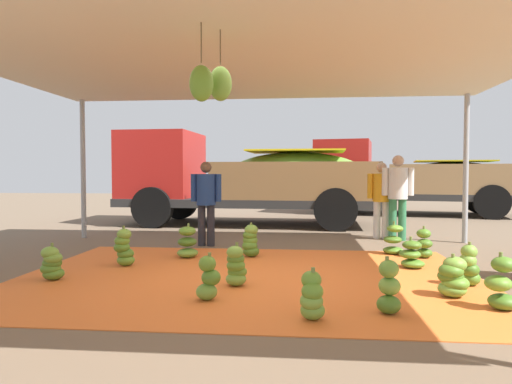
{
  "coord_description": "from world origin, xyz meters",
  "views": [
    {
      "loc": [
        0.67,
        -5.93,
        1.35
      ],
      "look_at": [
        -0.01,
        1.17,
        1.05
      ],
      "focal_mm": 32.74,
      "sensor_mm": 36.0,
      "label": 1
    }
  ],
  "objects_px": {
    "banana_bunch_11": "(469,266)",
    "cargo_truck_far": "(404,178)",
    "banana_bunch_2": "(236,267)",
    "banana_bunch_8": "(453,278)",
    "worker_1": "(206,197)",
    "banana_bunch_3": "(412,255)",
    "banana_bunch_6": "(393,241)",
    "banana_bunch_13": "(187,243)",
    "worker_0": "(381,194)",
    "banana_bunch_4": "(389,289)",
    "banana_bunch_5": "(501,285)",
    "banana_bunch_7": "(208,279)",
    "banana_bunch_9": "(250,242)",
    "banana_bunch_0": "(424,245)",
    "worker_2": "(398,191)",
    "banana_bunch_1": "(52,264)",
    "cargo_truck_main": "(241,177)",
    "banana_bunch_10": "(312,297)",
    "banana_bunch_12": "(124,248)"
  },
  "relations": [
    {
      "from": "banana_bunch_13",
      "to": "worker_2",
      "type": "distance_m",
      "value": 4.41
    },
    {
      "from": "banana_bunch_5",
      "to": "banana_bunch_6",
      "type": "height_order",
      "value": "banana_bunch_5"
    },
    {
      "from": "banana_bunch_6",
      "to": "banana_bunch_8",
      "type": "distance_m",
      "value": 2.63
    },
    {
      "from": "banana_bunch_2",
      "to": "banana_bunch_3",
      "type": "relative_size",
      "value": 1.18
    },
    {
      "from": "banana_bunch_0",
      "to": "banana_bunch_10",
      "type": "bearing_deg",
      "value": -119.14
    },
    {
      "from": "cargo_truck_main",
      "to": "banana_bunch_12",
      "type": "bearing_deg",
      "value": -99.74
    },
    {
      "from": "cargo_truck_far",
      "to": "worker_1",
      "type": "distance_m",
      "value": 8.66
    },
    {
      "from": "banana_bunch_0",
      "to": "worker_0",
      "type": "distance_m",
      "value": 2.3
    },
    {
      "from": "banana_bunch_3",
      "to": "banana_bunch_6",
      "type": "bearing_deg",
      "value": 91.92
    },
    {
      "from": "cargo_truck_far",
      "to": "worker_2",
      "type": "xyz_separation_m",
      "value": [
        -1.41,
        -5.98,
        -0.19
      ]
    },
    {
      "from": "banana_bunch_3",
      "to": "worker_1",
      "type": "xyz_separation_m",
      "value": [
        -3.29,
        1.71,
        0.72
      ]
    },
    {
      "from": "banana_bunch_7",
      "to": "banana_bunch_9",
      "type": "relative_size",
      "value": 0.91
    },
    {
      "from": "banana_bunch_9",
      "to": "worker_1",
      "type": "relative_size",
      "value": 0.35
    },
    {
      "from": "banana_bunch_13",
      "to": "worker_0",
      "type": "height_order",
      "value": "worker_0"
    },
    {
      "from": "banana_bunch_8",
      "to": "banana_bunch_13",
      "type": "relative_size",
      "value": 0.87
    },
    {
      "from": "banana_bunch_9",
      "to": "banana_bunch_12",
      "type": "xyz_separation_m",
      "value": [
        -1.73,
        -0.91,
        0.01
      ]
    },
    {
      "from": "banana_bunch_7",
      "to": "banana_bunch_1",
      "type": "bearing_deg",
      "value": 161.84
    },
    {
      "from": "worker_2",
      "to": "banana_bunch_2",
      "type": "bearing_deg",
      "value": -123.63
    },
    {
      "from": "banana_bunch_5",
      "to": "worker_1",
      "type": "bearing_deg",
      "value": 134.98
    },
    {
      "from": "cargo_truck_far",
      "to": "worker_0",
      "type": "bearing_deg",
      "value": -106.29
    },
    {
      "from": "worker_0",
      "to": "banana_bunch_6",
      "type": "bearing_deg",
      "value": -93.49
    },
    {
      "from": "cargo_truck_main",
      "to": "cargo_truck_far",
      "type": "xyz_separation_m",
      "value": [
        4.88,
        3.39,
        -0.05
      ]
    },
    {
      "from": "banana_bunch_13",
      "to": "banana_bunch_4",
      "type": "bearing_deg",
      "value": -45.57
    },
    {
      "from": "banana_bunch_6",
      "to": "banana_bunch_9",
      "type": "bearing_deg",
      "value": -168.92
    },
    {
      "from": "worker_1",
      "to": "banana_bunch_2",
      "type": "bearing_deg",
      "value": -71.98
    },
    {
      "from": "banana_bunch_8",
      "to": "banana_bunch_10",
      "type": "bearing_deg",
      "value": -148.18
    },
    {
      "from": "banana_bunch_8",
      "to": "cargo_truck_main",
      "type": "xyz_separation_m",
      "value": [
        -3.2,
        6.88,
        1.01
      ]
    },
    {
      "from": "banana_bunch_11",
      "to": "worker_1",
      "type": "bearing_deg",
      "value": 143.87
    },
    {
      "from": "banana_bunch_9",
      "to": "banana_bunch_1",
      "type": "bearing_deg",
      "value": -141.1
    },
    {
      "from": "banana_bunch_2",
      "to": "cargo_truck_main",
      "type": "distance_m",
      "value": 6.74
    },
    {
      "from": "banana_bunch_13",
      "to": "cargo_truck_far",
      "type": "relative_size",
      "value": 0.08
    },
    {
      "from": "banana_bunch_2",
      "to": "banana_bunch_8",
      "type": "height_order",
      "value": "banana_bunch_2"
    },
    {
      "from": "banana_bunch_6",
      "to": "banana_bunch_13",
      "type": "bearing_deg",
      "value": -169.23
    },
    {
      "from": "cargo_truck_far",
      "to": "banana_bunch_6",
      "type": "bearing_deg",
      "value": -103.26
    },
    {
      "from": "banana_bunch_7",
      "to": "cargo_truck_main",
      "type": "bearing_deg",
      "value": 94.65
    },
    {
      "from": "banana_bunch_11",
      "to": "cargo_truck_far",
      "type": "bearing_deg",
      "value": 82.24
    },
    {
      "from": "banana_bunch_3",
      "to": "worker_0",
      "type": "xyz_separation_m",
      "value": [
        0.08,
        2.98,
        0.72
      ]
    },
    {
      "from": "banana_bunch_12",
      "to": "banana_bunch_1",
      "type": "bearing_deg",
      "value": -121.17
    },
    {
      "from": "banana_bunch_11",
      "to": "banana_bunch_13",
      "type": "height_order",
      "value": "banana_bunch_13"
    },
    {
      "from": "banana_bunch_9",
      "to": "cargo_truck_far",
      "type": "distance_m",
      "value": 9.13
    },
    {
      "from": "banana_bunch_13",
      "to": "worker_1",
      "type": "bearing_deg",
      "value": 87.68
    },
    {
      "from": "cargo_truck_main",
      "to": "banana_bunch_10",
      "type": "bearing_deg",
      "value": -78.02
    },
    {
      "from": "banana_bunch_0",
      "to": "banana_bunch_12",
      "type": "relative_size",
      "value": 0.87
    },
    {
      "from": "banana_bunch_8",
      "to": "banana_bunch_13",
      "type": "bearing_deg",
      "value": 149.65
    },
    {
      "from": "banana_bunch_4",
      "to": "worker_2",
      "type": "bearing_deg",
      "value": 77.78
    },
    {
      "from": "banana_bunch_4",
      "to": "banana_bunch_5",
      "type": "relative_size",
      "value": 0.97
    },
    {
      "from": "banana_bunch_5",
      "to": "banana_bunch_1",
      "type": "bearing_deg",
      "value": 171.24
    },
    {
      "from": "worker_0",
      "to": "banana_bunch_4",
      "type": "bearing_deg",
      "value": -98.73
    },
    {
      "from": "banana_bunch_2",
      "to": "banana_bunch_13",
      "type": "bearing_deg",
      "value": 120.36
    },
    {
      "from": "banana_bunch_2",
      "to": "banana_bunch_11",
      "type": "xyz_separation_m",
      "value": [
        2.75,
        0.26,
        0.0
      ]
    }
  ]
}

